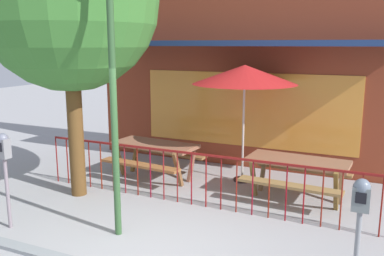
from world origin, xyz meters
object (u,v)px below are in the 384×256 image
(picnic_table_left, at_px, (155,151))
(street_lamp, at_px, (112,55))
(patio_umbrella, at_px, (245,75))
(picnic_table_right, at_px, (297,168))
(street_tree, at_px, (68,2))
(parking_meter_far, at_px, (360,209))
(parking_meter_near, at_px, (4,155))

(picnic_table_left, distance_m, street_lamp, 3.39)
(patio_umbrella, distance_m, street_lamp, 3.34)
(picnic_table_right, relative_size, street_tree, 0.36)
(picnic_table_left, xyz_separation_m, parking_meter_far, (4.17, -2.97, 0.52))
(patio_umbrella, xyz_separation_m, street_lamp, (-0.94, -3.18, 0.45))
(parking_meter_near, distance_m, street_tree, 2.89)
(parking_meter_far, bearing_deg, street_tree, 163.26)
(picnic_table_right, distance_m, street_tree, 5.06)
(picnic_table_left, relative_size, picnic_table_right, 1.02)
(picnic_table_right, relative_size, patio_umbrella, 0.77)
(picnic_table_left, height_order, picnic_table_right, same)
(picnic_table_right, xyz_separation_m, street_lamp, (-2.18, -2.56, 2.07))
(picnic_table_right, height_order, patio_umbrella, patio_umbrella)
(picnic_table_left, xyz_separation_m, street_tree, (-0.86, -1.46, 2.95))
(picnic_table_left, xyz_separation_m, parking_meter_near, (-0.87, -3.08, 0.56))
(picnic_table_left, bearing_deg, parking_meter_far, -35.45)
(patio_umbrella, bearing_deg, street_tree, -141.54)
(patio_umbrella, bearing_deg, parking_meter_near, -125.27)
(parking_meter_far, height_order, street_tree, street_tree)
(picnic_table_right, relative_size, street_lamp, 0.45)
(parking_meter_near, bearing_deg, street_tree, 89.62)
(picnic_table_right, height_order, street_tree, street_tree)
(picnic_table_left, xyz_separation_m, picnic_table_right, (2.99, -0.00, 0.00))
(parking_meter_far, height_order, street_lamp, street_lamp)
(picnic_table_left, height_order, street_lamp, street_lamp)
(parking_meter_near, xyz_separation_m, street_tree, (0.01, 1.63, 2.39))
(street_tree, bearing_deg, street_lamp, -33.67)
(street_lamp, bearing_deg, patio_umbrella, 73.54)
(picnic_table_right, distance_m, parking_meter_far, 3.23)
(picnic_table_left, distance_m, street_tree, 3.40)
(street_tree, bearing_deg, picnic_table_left, 59.49)
(parking_meter_near, distance_m, parking_meter_far, 5.04)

